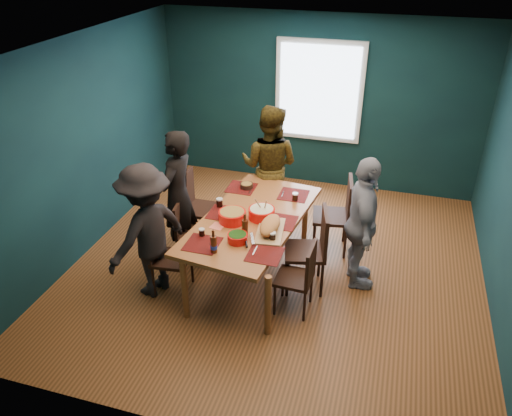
% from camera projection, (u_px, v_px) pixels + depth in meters
% --- Properties ---
extents(room, '(5.01, 5.01, 2.71)m').
position_uv_depth(room, '(285.00, 158.00, 5.89)').
color(room, '#97562B').
rests_on(room, ground).
extents(dining_table, '(1.31, 2.22, 0.80)m').
position_uv_depth(dining_table, '(252.00, 223.00, 5.86)').
color(dining_table, '#A35931').
rests_on(dining_table, floor).
extents(chair_left_far, '(0.45, 0.45, 0.99)m').
position_uv_depth(chair_left_far, '(195.00, 202.00, 6.61)').
color(chair_left_far, black).
rests_on(chair_left_far, floor).
extents(chair_left_mid, '(0.42, 0.42, 0.83)m').
position_uv_depth(chair_left_mid, '(187.00, 228.00, 6.22)').
color(chair_left_mid, black).
rests_on(chair_left_mid, floor).
extents(chair_left_near, '(0.45, 0.45, 0.91)m').
position_uv_depth(chair_left_near, '(164.00, 252.00, 5.68)').
color(chair_left_near, black).
rests_on(chair_left_near, floor).
extents(chair_right_far, '(0.53, 0.53, 1.03)m').
position_uv_depth(chair_right_far, '(339.00, 210.00, 6.37)').
color(chair_right_far, black).
rests_on(chair_right_far, floor).
extents(chair_right_mid, '(0.56, 0.56, 1.02)m').
position_uv_depth(chair_right_mid, '(314.00, 244.00, 5.69)').
color(chair_right_mid, black).
rests_on(chair_right_mid, floor).
extents(chair_right_near, '(0.40, 0.40, 0.86)m').
position_uv_depth(chair_right_near, '(302.00, 274.00, 5.37)').
color(chair_right_near, black).
rests_on(chair_right_near, floor).
extents(person_far_left, '(0.45, 0.65, 1.70)m').
position_uv_depth(person_far_left, '(178.00, 196.00, 6.18)').
color(person_far_left, black).
rests_on(person_far_left, floor).
extents(person_back, '(0.88, 0.71, 1.73)m').
position_uv_depth(person_back, '(269.00, 166.00, 6.91)').
color(person_back, black).
rests_on(person_back, floor).
extents(person_right, '(0.59, 1.02, 1.63)m').
position_uv_depth(person_right, '(362.00, 224.00, 5.65)').
color(person_right, white).
rests_on(person_right, floor).
extents(person_near_left, '(0.95, 1.19, 1.61)m').
position_uv_depth(person_near_left, '(147.00, 232.00, 5.53)').
color(person_near_left, black).
rests_on(person_near_left, floor).
extents(bowl_salad, '(0.32, 0.32, 0.13)m').
position_uv_depth(bowl_salad, '(232.00, 216.00, 5.71)').
color(bowl_salad, red).
rests_on(bowl_salad, dining_table).
extents(bowl_dumpling, '(0.31, 0.31, 0.29)m').
position_uv_depth(bowl_dumpling, '(262.00, 213.00, 5.78)').
color(bowl_dumpling, red).
rests_on(bowl_dumpling, dining_table).
extents(bowl_herbs, '(0.22, 0.22, 0.10)m').
position_uv_depth(bowl_herbs, '(237.00, 237.00, 5.35)').
color(bowl_herbs, red).
rests_on(bowl_herbs, dining_table).
extents(cutting_board, '(0.38, 0.72, 0.16)m').
position_uv_depth(cutting_board, '(270.00, 226.00, 5.51)').
color(cutting_board, tan).
rests_on(cutting_board, dining_table).
extents(small_bowl, '(0.17, 0.17, 0.07)m').
position_uv_depth(small_bowl, '(247.00, 186.00, 6.45)').
color(small_bowl, black).
rests_on(small_bowl, dining_table).
extents(beer_bottle_a, '(0.07, 0.07, 0.27)m').
position_uv_depth(beer_bottle_a, '(214.00, 244.00, 5.16)').
color(beer_bottle_a, '#451B0C').
rests_on(beer_bottle_a, dining_table).
extents(beer_bottle_b, '(0.07, 0.07, 0.27)m').
position_uv_depth(beer_bottle_b, '(245.00, 227.00, 5.44)').
color(beer_bottle_b, '#451B0C').
rests_on(beer_bottle_b, dining_table).
extents(cola_glass_a, '(0.07, 0.07, 0.09)m').
position_uv_depth(cola_glass_a, '(202.00, 232.00, 5.45)').
color(cola_glass_a, black).
rests_on(cola_glass_a, dining_table).
extents(cola_glass_b, '(0.07, 0.07, 0.10)m').
position_uv_depth(cola_glass_b, '(273.00, 236.00, 5.36)').
color(cola_glass_b, black).
rests_on(cola_glass_b, dining_table).
extents(cola_glass_c, '(0.07, 0.07, 0.10)m').
position_uv_depth(cola_glass_c, '(295.00, 196.00, 6.15)').
color(cola_glass_c, black).
rests_on(cola_glass_c, dining_table).
extents(cola_glass_d, '(0.08, 0.08, 0.11)m').
position_uv_depth(cola_glass_d, '(220.00, 202.00, 6.01)').
color(cola_glass_d, black).
rests_on(cola_glass_d, dining_table).
extents(napkin_a, '(0.16, 0.16, 0.00)m').
position_uv_depth(napkin_a, '(282.00, 219.00, 5.79)').
color(napkin_a, '#FF816B').
rests_on(napkin_a, dining_table).
extents(napkin_b, '(0.17, 0.17, 0.00)m').
position_uv_depth(napkin_b, '(218.00, 226.00, 5.65)').
color(napkin_b, '#FF816B').
rests_on(napkin_b, dining_table).
extents(napkin_c, '(0.14, 0.14, 0.00)m').
position_uv_depth(napkin_c, '(263.00, 255.00, 5.16)').
color(napkin_c, '#FF816B').
rests_on(napkin_c, dining_table).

